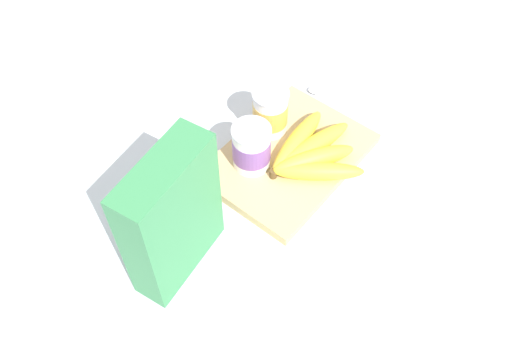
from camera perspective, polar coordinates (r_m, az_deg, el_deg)
The scene contains 7 objects.
ground_plane at distance 1.08m, azimuth 3.39°, elevation 1.00°, with size 2.40×2.40×0.00m, color silver.
cutting_board at distance 1.07m, azimuth 3.41°, elevation 1.33°, with size 0.31×0.22×0.02m, color tan.
cereal_box at distance 0.86m, azimuth -8.65°, elevation -4.87°, with size 0.17×0.06×0.26m, color #38844C.
yogurt_cup_front at distance 1.01m, azimuth -0.47°, elevation 2.41°, with size 0.07×0.07×0.09m.
yogurt_cup_back at distance 1.07m, azimuth 1.48°, elevation 6.12°, with size 0.07×0.07×0.10m.
banana_bunch at distance 1.04m, azimuth 5.58°, elevation 1.75°, with size 0.20×0.18×0.04m.
spoon at distance 1.20m, azimuth 7.48°, elevation 7.91°, with size 0.06×0.13×0.01m.
Camera 1 is at (-0.56, -0.38, 0.84)m, focal length 38.71 mm.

